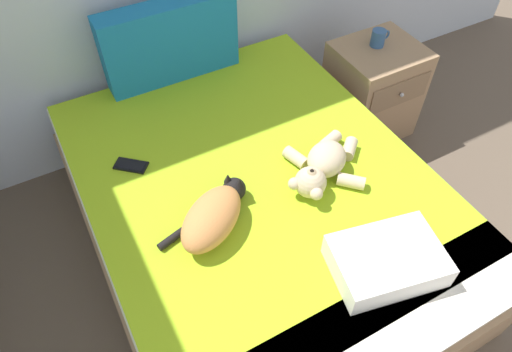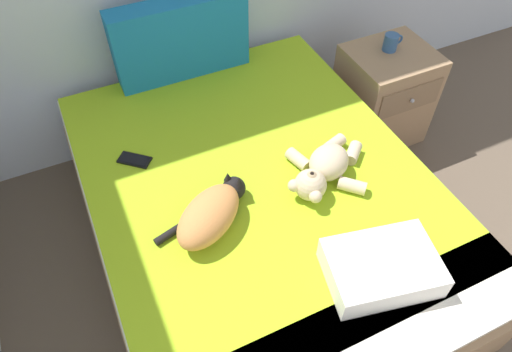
{
  "view_description": "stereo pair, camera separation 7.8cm",
  "coord_description": "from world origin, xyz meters",
  "px_view_note": "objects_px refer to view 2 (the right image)",
  "views": [
    {
      "loc": [
        0.64,
        1.5,
        2.08
      ],
      "look_at": [
        1.25,
        2.62,
        0.63
      ],
      "focal_mm": 32.35,
      "sensor_mm": 36.0,
      "label": 1
    },
    {
      "loc": [
        0.71,
        1.46,
        2.08
      ],
      "look_at": [
        1.25,
        2.62,
        0.63
      ],
      "focal_mm": 32.35,
      "sensor_mm": 36.0,
      "label": 2
    }
  ],
  "objects_px": {
    "teddy_bear": "(324,169)",
    "mug": "(391,42)",
    "bed": "(258,214)",
    "nightstand": "(383,95)",
    "patterned_cushion": "(181,39)",
    "cell_phone": "(135,160)",
    "cat": "(211,213)",
    "throw_pillow": "(381,268)"
  },
  "relations": [
    {
      "from": "bed",
      "to": "cat",
      "type": "relative_size",
      "value": 4.51
    },
    {
      "from": "cat",
      "to": "mug",
      "type": "distance_m",
      "value": 1.49
    },
    {
      "from": "bed",
      "to": "nightstand",
      "type": "height_order",
      "value": "nightstand"
    },
    {
      "from": "patterned_cushion",
      "to": "teddy_bear",
      "type": "distance_m",
      "value": 1.06
    },
    {
      "from": "cat",
      "to": "nightstand",
      "type": "relative_size",
      "value": 0.73
    },
    {
      "from": "cat",
      "to": "patterned_cushion",
      "type": "bearing_deg",
      "value": 76.74
    },
    {
      "from": "bed",
      "to": "cell_phone",
      "type": "relative_size",
      "value": 12.32
    },
    {
      "from": "bed",
      "to": "throw_pillow",
      "type": "distance_m",
      "value": 0.74
    },
    {
      "from": "nightstand",
      "to": "throw_pillow",
      "type": "bearing_deg",
      "value": -128.07
    },
    {
      "from": "bed",
      "to": "throw_pillow",
      "type": "xyz_separation_m",
      "value": [
        0.2,
        -0.63,
        0.32
      ]
    },
    {
      "from": "throw_pillow",
      "to": "nightstand",
      "type": "distance_m",
      "value": 1.42
    },
    {
      "from": "teddy_bear",
      "to": "throw_pillow",
      "type": "relative_size",
      "value": 1.12
    },
    {
      "from": "throw_pillow",
      "to": "mug",
      "type": "relative_size",
      "value": 3.33
    },
    {
      "from": "cat",
      "to": "teddy_bear",
      "type": "bearing_deg",
      "value": 2.2
    },
    {
      "from": "patterned_cushion",
      "to": "throw_pillow",
      "type": "relative_size",
      "value": 1.79
    },
    {
      "from": "cat",
      "to": "throw_pillow",
      "type": "relative_size",
      "value": 1.08
    },
    {
      "from": "patterned_cushion",
      "to": "cell_phone",
      "type": "bearing_deg",
      "value": -128.7
    },
    {
      "from": "patterned_cushion",
      "to": "teddy_bear",
      "type": "xyz_separation_m",
      "value": [
        0.29,
        -1.01,
        -0.15
      ]
    },
    {
      "from": "cell_phone",
      "to": "cat",
      "type": "bearing_deg",
      "value": -68.06
    },
    {
      "from": "bed",
      "to": "nightstand",
      "type": "xyz_separation_m",
      "value": [
        1.06,
        0.46,
        0.03
      ]
    },
    {
      "from": "cat",
      "to": "throw_pillow",
      "type": "bearing_deg",
      "value": -45.36
    },
    {
      "from": "cat",
      "to": "nightstand",
      "type": "distance_m",
      "value": 1.5
    },
    {
      "from": "cell_phone",
      "to": "mug",
      "type": "height_order",
      "value": "mug"
    },
    {
      "from": "throw_pillow",
      "to": "cat",
      "type": "bearing_deg",
      "value": 134.64
    },
    {
      "from": "nightstand",
      "to": "mug",
      "type": "xyz_separation_m",
      "value": [
        -0.0,
        0.04,
        0.34
      ]
    },
    {
      "from": "teddy_bear",
      "to": "cell_phone",
      "type": "relative_size",
      "value": 2.82
    },
    {
      "from": "cat",
      "to": "cell_phone",
      "type": "distance_m",
      "value": 0.52
    },
    {
      "from": "teddy_bear",
      "to": "mug",
      "type": "xyz_separation_m",
      "value": [
        0.81,
        0.63,
        0.05
      ]
    },
    {
      "from": "throw_pillow",
      "to": "cell_phone",
      "type": "bearing_deg",
      "value": 124.83
    },
    {
      "from": "teddy_bear",
      "to": "patterned_cushion",
      "type": "bearing_deg",
      "value": 105.98
    },
    {
      "from": "teddy_bear",
      "to": "nightstand",
      "type": "height_order",
      "value": "teddy_bear"
    },
    {
      "from": "cat",
      "to": "cell_phone",
      "type": "bearing_deg",
      "value": 111.94
    },
    {
      "from": "patterned_cushion",
      "to": "cat",
      "type": "height_order",
      "value": "patterned_cushion"
    },
    {
      "from": "cell_phone",
      "to": "teddy_bear",
      "type": "bearing_deg",
      "value": -32.51
    },
    {
      "from": "patterned_cushion",
      "to": "nightstand",
      "type": "relative_size",
      "value": 1.21
    },
    {
      "from": "throw_pillow",
      "to": "bed",
      "type": "bearing_deg",
      "value": 107.65
    },
    {
      "from": "patterned_cushion",
      "to": "nightstand",
      "type": "bearing_deg",
      "value": -20.81
    },
    {
      "from": "teddy_bear",
      "to": "mug",
      "type": "relative_size",
      "value": 3.73
    },
    {
      "from": "patterned_cushion",
      "to": "mug",
      "type": "height_order",
      "value": "patterned_cushion"
    },
    {
      "from": "bed",
      "to": "teddy_bear",
      "type": "distance_m",
      "value": 0.44
    },
    {
      "from": "teddy_bear",
      "to": "nightstand",
      "type": "xyz_separation_m",
      "value": [
        0.81,
        0.59,
        -0.3
      ]
    },
    {
      "from": "patterned_cushion",
      "to": "nightstand",
      "type": "distance_m",
      "value": 1.25
    }
  ]
}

